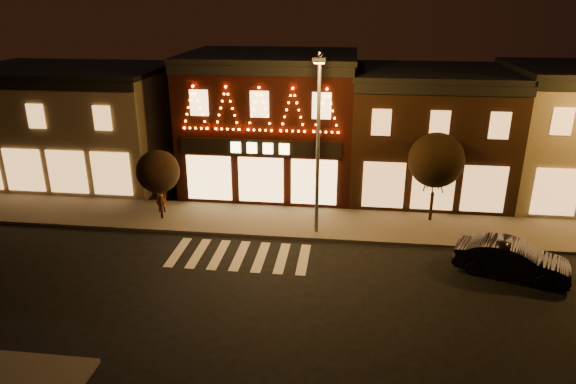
# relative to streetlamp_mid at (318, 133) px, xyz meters

# --- Properties ---
(ground) EXTENTS (120.00, 120.00, 0.00)m
(ground) POSITION_rel_streetlamp_mid_xyz_m (-3.40, -6.57, -5.39)
(ground) COLOR black
(ground) RESTS_ON ground
(sidewalk_far) EXTENTS (44.00, 4.00, 0.15)m
(sidewalk_far) POSITION_rel_streetlamp_mid_xyz_m (-1.40, 1.43, -5.31)
(sidewalk_far) COLOR #47423D
(sidewalk_far) RESTS_ON ground
(building_left) EXTENTS (12.20, 8.28, 7.30)m
(building_left) POSITION_rel_streetlamp_mid_xyz_m (-16.40, 7.43, -1.72)
(building_left) COLOR #6B624C
(building_left) RESTS_ON ground
(building_pulp) EXTENTS (10.20, 8.34, 8.30)m
(building_pulp) POSITION_rel_streetlamp_mid_xyz_m (-3.40, 7.41, -1.22)
(building_pulp) COLOR black
(building_pulp) RESTS_ON ground
(building_right_a) EXTENTS (9.20, 8.28, 7.50)m
(building_right_a) POSITION_rel_streetlamp_mid_xyz_m (6.10, 7.43, -1.62)
(building_right_a) COLOR #351E12
(building_right_a) RESTS_ON ground
(streetlamp_mid) EXTENTS (0.57, 2.04, 8.92)m
(streetlamp_mid) POSITION_rel_streetlamp_mid_xyz_m (0.00, 0.00, 0.00)
(streetlamp_mid) COLOR #59595E
(streetlamp_mid) RESTS_ON sidewalk_far
(tree_left) EXTENTS (2.27, 2.27, 3.80)m
(tree_left) POSITION_rel_streetlamp_mid_xyz_m (-8.43, 0.93, -2.58)
(tree_left) COLOR black
(tree_left) RESTS_ON sidewalk_far
(tree_right) EXTENTS (2.86, 2.86, 4.78)m
(tree_right) POSITION_rel_streetlamp_mid_xyz_m (5.96, 2.48, -1.89)
(tree_right) COLOR black
(tree_right) RESTS_ON sidewalk_far
(dark_sedan) EXTENTS (4.97, 3.10, 1.55)m
(dark_sedan) POSITION_rel_streetlamp_mid_xyz_m (8.66, -2.86, -4.61)
(dark_sedan) COLOR black
(dark_sedan) RESTS_ON ground
(pedestrian) EXTENTS (0.67, 0.50, 1.66)m
(pedestrian) POSITION_rel_streetlamp_mid_xyz_m (-8.75, 1.78, -4.40)
(pedestrian) COLOR gray
(pedestrian) RESTS_ON sidewalk_far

